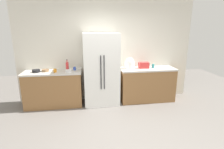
# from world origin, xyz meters

# --- Properties ---
(ground_plane) EXTENTS (9.90, 9.90, 0.00)m
(ground_plane) POSITION_xyz_m (0.00, 0.00, 0.00)
(ground_plane) COLOR slate
(kitchen_back_panel) EXTENTS (4.76, 0.10, 2.87)m
(kitchen_back_panel) POSITION_xyz_m (0.00, 2.03, 1.43)
(kitchen_back_panel) COLOR silver
(kitchen_back_panel) RESTS_ON ground_plane
(counter_left) EXTENTS (1.44, 0.61, 0.92)m
(counter_left) POSITION_xyz_m (-1.42, 1.68, 0.46)
(counter_left) COLOR olive
(counter_left) RESTS_ON ground_plane
(counter_right) EXTENTS (1.49, 0.61, 0.92)m
(counter_right) POSITION_xyz_m (1.08, 1.68, 0.46)
(counter_right) COLOR olive
(counter_right) RESTS_ON ground_plane
(refrigerator) EXTENTS (0.90, 0.65, 1.87)m
(refrigerator) POSITION_xyz_m (-0.18, 1.64, 0.93)
(refrigerator) COLOR white
(refrigerator) RESTS_ON ground_plane
(toaster) EXTENTS (0.27, 0.16, 0.16)m
(toaster) POSITION_xyz_m (0.97, 1.70, 1.00)
(toaster) COLOR red
(toaster) RESTS_ON counter_right
(rice_cooker) EXTENTS (0.27, 0.27, 0.30)m
(rice_cooker) POSITION_xyz_m (0.58, 1.71, 1.05)
(rice_cooker) COLOR silver
(rice_cooker) RESTS_ON counter_right
(bottle_a) EXTENTS (0.07, 0.07, 0.29)m
(bottle_a) POSITION_xyz_m (-1.05, 1.71, 1.03)
(bottle_a) COLOR red
(bottle_a) RESTS_ON counter_left
(cup_a) EXTENTS (0.07, 0.07, 0.10)m
(cup_a) POSITION_xyz_m (1.23, 1.69, 0.97)
(cup_a) COLOR teal
(cup_a) RESTS_ON counter_right
(cup_b) EXTENTS (0.07, 0.07, 0.08)m
(cup_b) POSITION_xyz_m (-0.87, 1.75, 0.96)
(cup_b) COLOR blue
(cup_b) RESTS_ON counter_left
(cup_c) EXTENTS (0.08, 0.08, 0.08)m
(cup_c) POSITION_xyz_m (-1.34, 1.58, 0.96)
(cup_c) COLOR orange
(cup_c) RESTS_ON counter_left
(bowl_a) EXTENTS (0.17, 0.17, 0.06)m
(bowl_a) POSITION_xyz_m (-1.01, 1.56, 0.95)
(bowl_a) COLOR white
(bowl_a) RESTS_ON counter_left
(bowl_b) EXTENTS (0.18, 0.18, 0.06)m
(bowl_b) POSITION_xyz_m (-1.59, 1.70, 0.95)
(bowl_b) COLOR brown
(bowl_b) RESTS_ON counter_left
(bowl_c) EXTENTS (0.19, 0.19, 0.06)m
(bowl_c) POSITION_xyz_m (-1.80, 1.66, 0.95)
(bowl_c) COLOR black
(bowl_c) RESTS_ON counter_left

